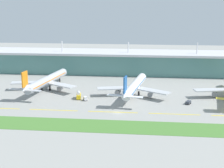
% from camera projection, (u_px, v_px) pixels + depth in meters
% --- Properties ---
extents(ground_plane, '(600.00, 600.00, 0.00)m').
position_uv_depth(ground_plane, '(118.00, 113.00, 184.45)').
color(ground_plane, gray).
extents(terminal_building, '(288.00, 34.00, 27.54)m').
position_uv_depth(terminal_building, '(128.00, 62.00, 284.29)').
color(terminal_building, slate).
rests_on(terminal_building, ground).
extents(airliner_near_middle, '(48.16, 66.73, 18.90)m').
position_uv_depth(airliner_near_middle, '(46.00, 81.00, 231.56)').
color(airliner_near_middle, '#ADB2BC').
rests_on(airliner_near_middle, ground).
extents(airliner_center, '(48.12, 62.88, 18.90)m').
position_uv_depth(airliner_center, '(134.00, 86.00, 216.67)').
color(airliner_center, white).
rests_on(airliner_center, ground).
extents(taxiway_stripe_mid_west, '(28.00, 0.70, 0.04)m').
position_uv_depth(taxiway_stripe_mid_west, '(54.00, 110.00, 189.83)').
color(taxiway_stripe_mid_west, yellow).
rests_on(taxiway_stripe_mid_west, ground).
extents(taxiway_stripe_centre, '(28.00, 0.70, 0.04)m').
position_uv_depth(taxiway_stripe_centre, '(113.00, 112.00, 186.46)').
color(taxiway_stripe_centre, yellow).
rests_on(taxiway_stripe_centre, ground).
extents(taxiway_stripe_mid_east, '(28.00, 0.70, 0.04)m').
position_uv_depth(taxiway_stripe_mid_east, '(174.00, 114.00, 183.09)').
color(taxiway_stripe_mid_east, yellow).
rests_on(taxiway_stripe_mid_east, ground).
extents(grass_verge, '(300.00, 18.00, 0.10)m').
position_uv_depth(grass_verge, '(114.00, 126.00, 165.00)').
color(grass_verge, '#477A33').
rests_on(grass_verge, ground).
extents(baggage_cart, '(3.14, 4.02, 2.48)m').
position_uv_depth(baggage_cart, '(85.00, 99.00, 207.80)').
color(baggage_cart, silver).
rests_on(baggage_cart, ground).
extents(fuel_truck, '(3.75, 7.53, 4.95)m').
position_uv_depth(fuel_truck, '(79.00, 95.00, 211.26)').
color(fuel_truck, gold).
rests_on(fuel_truck, ground).
extents(pushback_tug, '(4.01, 5.00, 1.85)m').
position_uv_depth(pushback_tug, '(188.00, 102.00, 200.72)').
color(pushback_tug, '#333842').
rests_on(pushback_tug, ground).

